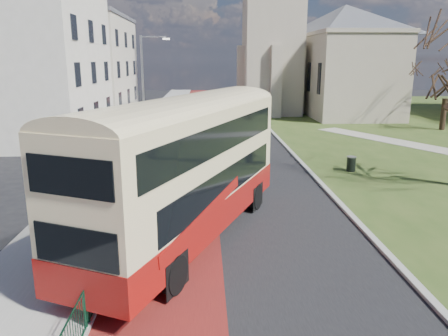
{
  "coord_description": "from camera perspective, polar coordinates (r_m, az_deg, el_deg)",
  "views": [
    {
      "loc": [
        -0.03,
        -14.71,
        6.45
      ],
      "look_at": [
        0.78,
        3.1,
        2.0
      ],
      "focal_mm": 35.0,
      "sensor_mm": 36.0,
      "label": 1
    }
  ],
  "objects": [
    {
      "name": "pavement_west",
      "position": [
        35.64,
        -10.58,
        3.45
      ],
      "size": [
        4.0,
        120.0,
        0.12
      ],
      "primitive_type": "cube",
      "color": "gray",
      "rests_on": "ground"
    },
    {
      "name": "street_block_far",
      "position": [
        54.54,
        -17.88,
        12.64
      ],
      "size": [
        10.3,
        16.3,
        11.5
      ],
      "color": "beige",
      "rests_on": "ground"
    },
    {
      "name": "road_carriageway",
      "position": [
        35.34,
        -0.07,
        3.51
      ],
      "size": [
        9.0,
        120.0,
        0.01
      ],
      "primitive_type": "cube",
      "color": "black",
      "rests_on": "ground"
    },
    {
      "name": "street_block_near",
      "position": [
        39.28,
        -24.07,
        12.93
      ],
      "size": [
        10.3,
        14.3,
        13.0
      ],
      "color": "beige",
      "rests_on": "ground"
    },
    {
      "name": "litter_bin",
      "position": [
        26.71,
        16.27,
        0.54
      ],
      "size": [
        0.66,
        0.66,
        0.88
      ],
      "rotation": [
        0.0,
        0.0,
        0.21
      ],
      "color": "black",
      "rests_on": "grass_green"
    },
    {
      "name": "pedestrian_railing",
      "position": [
        19.84,
        -10.96,
        -3.55
      ],
      "size": [
        0.07,
        24.0,
        1.12
      ],
      "color": "#0D3C26",
      "rests_on": "ground"
    },
    {
      "name": "winter_tree_far",
      "position": [
        45.42,
        27.26,
        10.92
      ],
      "size": [
        5.28,
        5.28,
        7.46
      ],
      "rotation": [
        0.0,
        0.0,
        -0.04
      ],
      "color": "#302218",
      "rests_on": "grass_green"
    },
    {
      "name": "kerb_west",
      "position": [
        35.42,
        -7.37,
        3.51
      ],
      "size": [
        0.25,
        120.0,
        0.13
      ],
      "primitive_type": "cube",
      "color": "#999993",
      "rests_on": "ground"
    },
    {
      "name": "bus",
      "position": [
        15.49,
        -4.74,
        0.58
      ],
      "size": [
        7.41,
        12.1,
        5.02
      ],
      "rotation": [
        0.0,
        0.0,
        -0.42
      ],
      "color": "maroon",
      "rests_on": "ground"
    },
    {
      "name": "bus_lane",
      "position": [
        35.32,
        -4.45,
        3.46
      ],
      "size": [
        3.4,
        120.0,
        0.01
      ],
      "primitive_type": "cube",
      "color": "#591414",
      "rests_on": "ground"
    },
    {
      "name": "kerb_east",
      "position": [
        37.76,
        6.81,
        4.18
      ],
      "size": [
        0.25,
        80.0,
        0.13
      ],
      "primitive_type": "cube",
      "color": "#999993",
      "rests_on": "ground"
    },
    {
      "name": "streetlamp",
      "position": [
        33.05,
        -10.27,
        10.58
      ],
      "size": [
        2.13,
        0.18,
        8.0
      ],
      "color": "gray",
      "rests_on": "pavement_west"
    },
    {
      "name": "ground",
      "position": [
        16.06,
        -2.3,
        -9.67
      ],
      "size": [
        160.0,
        160.0,
        0.0
      ],
      "primitive_type": "plane",
      "color": "black",
      "rests_on": "ground"
    }
  ]
}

